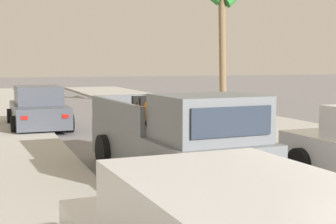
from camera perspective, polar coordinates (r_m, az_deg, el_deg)
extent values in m
cube|color=#B2AFA8|center=(17.93, 9.97, -1.63)|extent=(4.82, 60.00, 0.12)
cube|color=silver|center=(15.52, -18.22, -3.02)|extent=(0.16, 60.00, 0.10)
cube|color=silver|center=(17.44, 7.10, -1.83)|extent=(0.16, 60.00, 0.10)
cube|color=slate|center=(9.92, 0.32, -4.35)|extent=(2.23, 5.21, 0.80)
cube|color=slate|center=(8.39, 4.81, -0.70)|extent=(1.81, 1.60, 0.80)
cube|color=#283342|center=(9.06, 2.51, -0.08)|extent=(1.38, 0.15, 0.44)
cube|color=#283342|center=(7.73, 7.52, -1.13)|extent=(1.46, 0.15, 0.48)
cube|color=slate|center=(10.99, 2.81, 0.21)|extent=(0.30, 3.30, 0.56)
cube|color=slate|center=(10.30, -6.27, -0.18)|extent=(0.30, 3.30, 0.56)
cube|color=slate|center=(12.15, -4.54, 0.73)|extent=(1.88, 0.22, 0.56)
cube|color=silver|center=(12.33, -4.65, -3.12)|extent=(1.83, 0.23, 0.20)
cylinder|color=black|center=(9.12, 9.99, -6.75)|extent=(0.31, 0.77, 0.76)
cylinder|color=black|center=(8.21, -1.55, -8.06)|extent=(0.31, 0.77, 0.76)
cylinder|color=black|center=(11.62, 1.89, -3.96)|extent=(0.31, 0.77, 0.76)
cylinder|color=black|center=(10.92, -7.43, -4.63)|extent=(0.31, 0.77, 0.76)
cube|color=red|center=(12.53, -1.38, -1.58)|extent=(0.22, 0.05, 0.18)
cube|color=red|center=(12.04, -7.98, -1.94)|extent=(0.22, 0.05, 0.18)
ellipsoid|color=orange|center=(10.59, -1.54, 0.12)|extent=(0.80, 1.74, 0.60)
sphere|color=orange|center=(9.71, 0.60, 0.08)|extent=(0.44, 0.44, 0.44)
cube|color=black|center=(11.02, -2.46, 0.34)|extent=(0.72, 0.16, 0.61)
cube|color=black|center=(10.59, -1.54, 0.12)|extent=(0.72, 0.16, 0.61)
cube|color=black|center=(10.16, -0.53, -0.12)|extent=(0.72, 0.16, 0.61)
cube|color=silver|center=(3.53, 8.40, -12.88)|extent=(1.61, 2.16, 0.64)
cube|color=#283342|center=(4.36, 1.71, -9.47)|extent=(1.37, 0.14, 0.52)
cube|color=white|center=(5.48, -9.90, -12.78)|extent=(0.20, 0.05, 0.10)
cube|color=white|center=(5.86, 2.18, -11.46)|extent=(0.20, 0.05, 0.10)
cylinder|color=black|center=(10.20, 15.32, -5.87)|extent=(0.24, 0.65, 0.64)
cube|color=white|center=(10.95, 13.98, -3.51)|extent=(0.20, 0.05, 0.10)
cube|color=white|center=(11.72, 18.86, -3.06)|extent=(0.20, 0.05, 0.10)
cube|color=#474C56|center=(17.90, -15.02, -0.22)|extent=(1.79, 4.21, 0.72)
cube|color=#474C56|center=(17.75, -15.05, 1.93)|extent=(1.54, 2.11, 0.64)
cube|color=#283342|center=(18.71, -15.35, 2.05)|extent=(1.37, 0.09, 0.52)
cube|color=#283342|center=(16.79, -14.71, 1.66)|extent=(1.34, 0.09, 0.50)
cylinder|color=black|center=(19.15, -18.09, -0.58)|extent=(0.22, 0.64, 0.64)
cylinder|color=black|center=(19.32, -12.74, -0.38)|extent=(0.22, 0.64, 0.64)
cylinder|color=black|center=(16.57, -17.65, -1.52)|extent=(0.22, 0.64, 0.64)
cylinder|color=black|center=(16.76, -11.48, -1.28)|extent=(0.22, 0.64, 0.64)
cube|color=red|center=(15.75, -16.54, -0.66)|extent=(0.20, 0.04, 0.12)
cube|color=white|center=(19.94, -17.40, 0.51)|extent=(0.20, 0.04, 0.10)
cube|color=red|center=(15.89, -11.98, -0.49)|extent=(0.20, 0.04, 0.12)
cube|color=white|center=(20.05, -13.89, 0.64)|extent=(0.20, 0.04, 0.10)
cylinder|color=brown|center=(25.35, 6.43, 7.84)|extent=(0.36, 0.71, 6.56)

